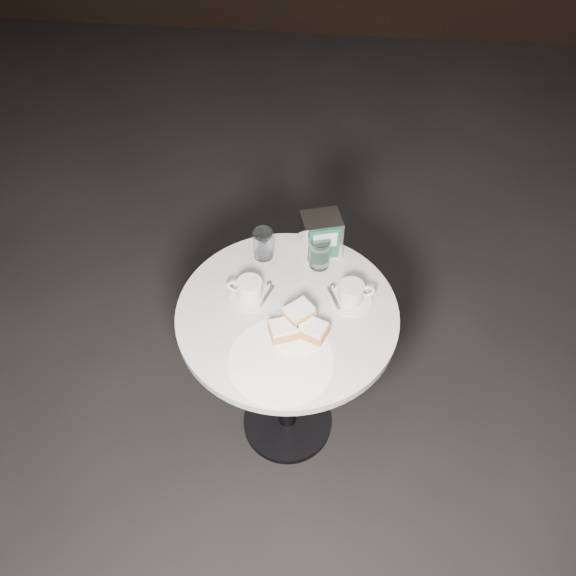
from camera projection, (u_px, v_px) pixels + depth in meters
The scene contains 9 objects.
ground at pixel (287, 423), 2.32m from camera, with size 7.00×7.00×0.00m, color black.
cafe_table at pixel (287, 347), 1.90m from camera, with size 0.70×0.70×0.74m.
sugar_spill at pixel (281, 360), 1.63m from camera, with size 0.31×0.31×0.00m, color white.
beignet_plate at pixel (298, 326), 1.68m from camera, with size 0.19×0.18×0.08m.
coffee_cup_left at pixel (250, 290), 1.77m from camera, with size 0.15×0.14×0.07m.
coffee_cup_right at pixel (351, 294), 1.76m from camera, with size 0.16×0.16×0.07m.
water_glass_left at pixel (263, 244), 1.87m from camera, with size 0.07×0.07×0.11m.
water_glass_right at pixel (320, 253), 1.84m from camera, with size 0.07×0.07×0.11m.
napkin_dispenser at pixel (321, 235), 1.87m from camera, with size 0.15×0.14×0.15m.
Camera 1 is at (0.12, -1.09, 2.12)m, focal length 35.00 mm.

